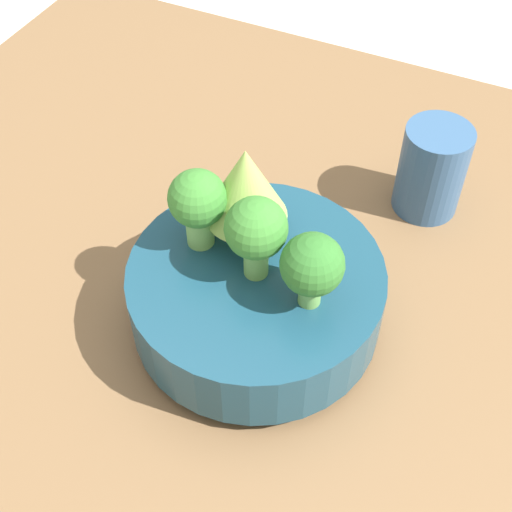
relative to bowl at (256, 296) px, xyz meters
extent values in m
plane|color=silver|center=(0.03, -0.01, -0.08)|extent=(6.00, 6.00, 0.00)
cube|color=brown|center=(0.03, -0.01, -0.06)|extent=(0.95, 0.89, 0.04)
cylinder|color=navy|center=(0.00, 0.00, -0.04)|extent=(0.10, 0.10, 0.01)
cylinder|color=navy|center=(0.00, 0.00, 0.00)|extent=(0.22, 0.22, 0.06)
cylinder|color=#7AB256|center=(0.06, -0.01, 0.05)|extent=(0.02, 0.02, 0.03)
sphere|color=#387A2D|center=(0.06, -0.01, 0.08)|extent=(0.05, 0.05, 0.05)
cylinder|color=#6BA34C|center=(-0.05, 0.01, 0.05)|extent=(0.02, 0.02, 0.03)
sphere|color=#2D6B28|center=(-0.05, 0.01, 0.08)|extent=(0.05, 0.05, 0.05)
cylinder|color=#6BA34C|center=(0.00, 0.00, 0.05)|extent=(0.02, 0.02, 0.03)
sphere|color=#387A2D|center=(0.00, 0.00, 0.08)|extent=(0.05, 0.05, 0.05)
cylinder|color=#609347|center=(0.03, -0.04, 0.04)|extent=(0.02, 0.02, 0.02)
cone|color=#93B751|center=(0.03, -0.04, 0.09)|extent=(0.07, 0.07, 0.07)
cylinder|color=#33567F|center=(-0.09, -0.21, 0.01)|extent=(0.07, 0.07, 0.10)
camera|label=1|loc=(-0.16, 0.34, 0.48)|focal=50.00mm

